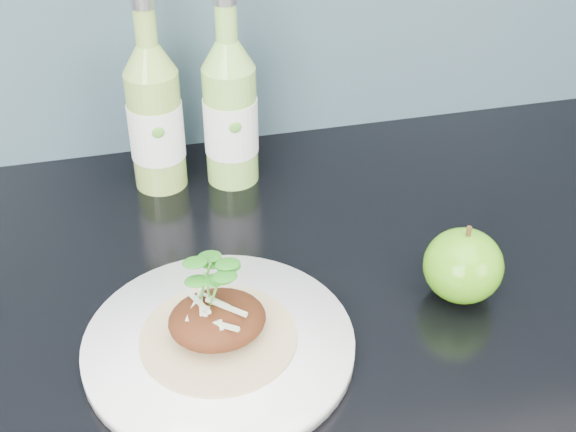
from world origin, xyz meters
name	(u,v)px	position (x,y,z in m)	size (l,w,h in m)	color
dinner_plate	(219,345)	(-0.07, 1.59, 0.91)	(0.33, 0.33, 0.02)	white
pork_taco	(217,317)	(-0.07, 1.59, 0.94)	(0.14, 0.14, 0.10)	tan
green_apple	(463,266)	(0.17, 1.62, 0.94)	(0.09, 0.09, 0.08)	#379910
cider_bottle_left	(155,118)	(-0.09, 1.89, 0.99)	(0.08, 0.08, 0.24)	#8AB049
cider_bottle_right	(230,113)	(-0.01, 1.88, 0.99)	(0.08, 0.08, 0.24)	#89C251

